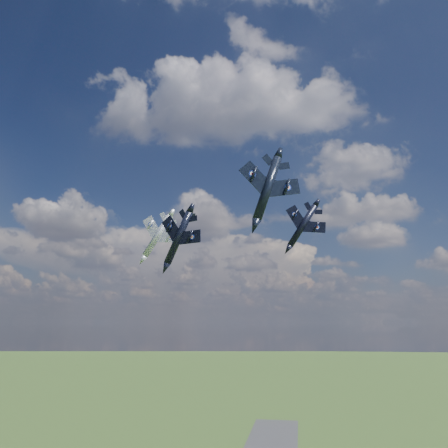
% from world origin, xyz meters
% --- Properties ---
extents(jet_lead_navy, '(15.65, 18.11, 7.82)m').
position_xyz_m(jet_lead_navy, '(-5.81, 15.40, 80.50)').
color(jet_lead_navy, black).
extents(jet_right_navy, '(15.44, 18.02, 6.62)m').
position_xyz_m(jet_right_navy, '(12.99, 0.21, 85.04)').
color(jet_right_navy, black).
extents(jet_high_navy, '(10.89, 14.92, 8.27)m').
position_xyz_m(jet_high_navy, '(18.78, 29.28, 85.07)').
color(jet_high_navy, black).
extents(jet_left_silver, '(11.75, 15.72, 8.40)m').
position_xyz_m(jet_left_silver, '(-14.46, 28.22, 83.65)').
color(jet_left_silver, '#94959D').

